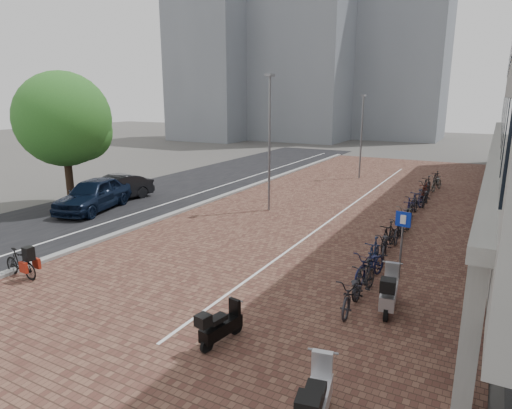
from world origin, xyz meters
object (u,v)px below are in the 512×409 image
object	(u,v)px
scooter_mid	(221,325)
scooter_back	(316,401)
hero_bike	(20,263)
scooter_front	(389,290)
car_navy	(93,194)
parking_sign	(402,235)
car_dark	(115,188)

from	to	relation	value
scooter_mid	scooter_back	size ratio (longest dim) A/B	0.80
hero_bike	scooter_front	xyz separation A→B (m)	(11.17, 3.42, 0.11)
hero_bike	scooter_mid	distance (m)	8.00
car_navy	parking_sign	bearing A→B (deg)	-20.88
car_dark	scooter_back	xyz separation A→B (m)	(16.58, -11.38, -0.10)
scooter_mid	parking_sign	distance (m)	6.74
car_dark	scooter_back	distance (m)	20.11
car_navy	scooter_mid	size ratio (longest dim) A/B	3.44
car_navy	scooter_back	xyz separation A→B (m)	(15.95, -9.28, -0.22)
car_navy	parking_sign	distance (m)	16.03
hero_bike	scooter_mid	bearing A→B (deg)	-88.67
scooter_mid	car_dark	bearing A→B (deg)	154.26
hero_bike	scooter_back	xyz separation A→B (m)	(11.04, -1.85, 0.11)
car_dark	scooter_front	xyz separation A→B (m)	(16.71, -6.11, -0.11)
car_dark	scooter_mid	size ratio (longest dim) A/B	3.05
car_navy	hero_bike	xyz separation A→B (m)	(4.91, -7.43, -0.34)
car_navy	scooter_back	size ratio (longest dim) A/B	2.73
car_navy	scooter_front	world-z (taller)	car_navy
car_navy	hero_bike	bearing A→B (deg)	-71.34
parking_sign	scooter_front	bearing A→B (deg)	-78.14
scooter_mid	parking_sign	world-z (taller)	parking_sign
car_dark	hero_bike	distance (m)	11.02
hero_bike	parking_sign	distance (m)	12.46
hero_bike	scooter_mid	xyz separation A→B (m)	(8.00, -0.21, -0.01)
car_navy	scooter_back	world-z (taller)	car_navy
scooter_mid	scooter_back	world-z (taller)	scooter_back
parking_sign	car_dark	bearing A→B (deg)	175.01
car_navy	scooter_front	bearing A→B (deg)	-28.77
car_dark	scooter_front	distance (m)	17.79
scooter_front	scooter_mid	size ratio (longest dim) A/B	1.24
car_navy	hero_bike	world-z (taller)	car_navy
car_dark	scooter_back	bearing A→B (deg)	-24.81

